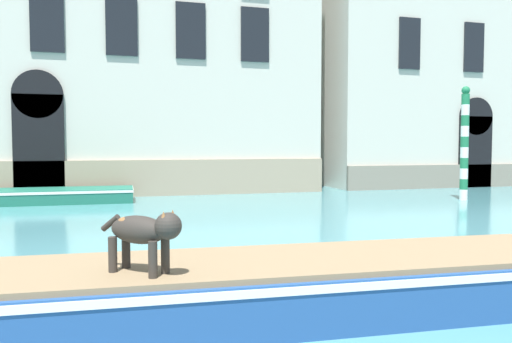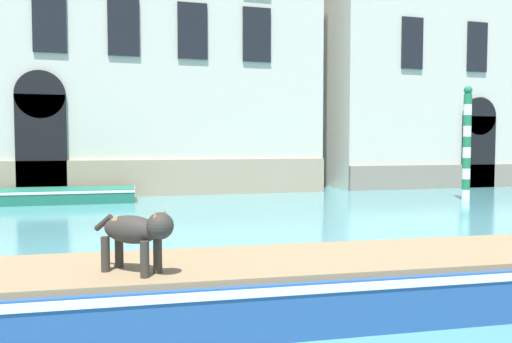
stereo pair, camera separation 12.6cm
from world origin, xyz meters
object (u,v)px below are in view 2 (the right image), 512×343
at_px(boat_foreground, 211,288).
at_px(boat_moored_near_palazzo, 58,195).
at_px(mooring_pole_0, 467,143).
at_px(dog_on_deck, 137,231).

relative_size(boat_foreground, boat_moored_near_palazzo, 1.82).
bearing_deg(boat_moored_near_palazzo, boat_foreground, -75.02).
bearing_deg(mooring_pole_0, boat_moored_near_palazzo, 167.48).
height_order(boat_foreground, mooring_pole_0, mooring_pole_0).
height_order(dog_on_deck, mooring_pole_0, mooring_pole_0).
distance_m(boat_moored_near_palazzo, mooring_pole_0, 13.47).
height_order(dog_on_deck, boat_moored_near_palazzo, dog_on_deck).
bearing_deg(boat_moored_near_palazzo, mooring_pole_0, -11.24).
relative_size(boat_moored_near_palazzo, mooring_pole_0, 1.28).
xyz_separation_m(dog_on_deck, boat_moored_near_palazzo, (-2.11, 12.11, -0.79)).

